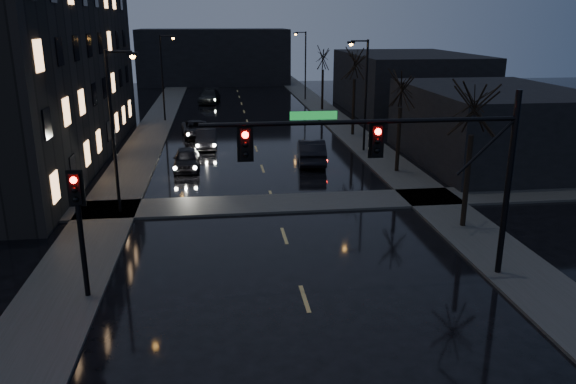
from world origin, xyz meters
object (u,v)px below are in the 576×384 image
object	(u,v)px
oncoming_car_c	(196,129)
oncoming_car_d	(209,96)
oncoming_car_a	(187,159)
oncoming_car_b	(206,139)
lead_car	(311,151)

from	to	relation	value
oncoming_car_c	oncoming_car_d	distance (m)	19.91
oncoming_car_a	oncoming_car_d	size ratio (longest dim) A/B	0.76
oncoming_car_a	oncoming_car_c	distance (m)	10.63
oncoming_car_a	oncoming_car_c	bearing A→B (deg)	87.58
oncoming_car_b	lead_car	distance (m)	9.11
oncoming_car_c	oncoming_car_a	bearing A→B (deg)	-98.79
oncoming_car_a	lead_car	world-z (taller)	lead_car
oncoming_car_b	lead_car	bearing A→B (deg)	-37.56
oncoming_car_a	lead_car	xyz separation A→B (m)	(8.28, 0.59, 0.13)
oncoming_car_a	oncoming_car_c	size ratio (longest dim) A/B	0.85
oncoming_car_a	lead_car	distance (m)	8.30
oncoming_car_a	lead_car	bearing A→B (deg)	3.35
oncoming_car_b	oncoming_car_c	world-z (taller)	oncoming_car_b
oncoming_car_c	lead_car	xyz separation A→B (m)	(7.97, -10.03, 0.16)
oncoming_car_b	oncoming_car_c	xyz separation A→B (m)	(-0.87, 4.31, -0.03)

